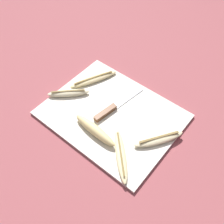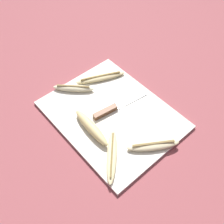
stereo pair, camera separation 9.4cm
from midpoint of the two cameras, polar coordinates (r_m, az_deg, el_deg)
name	(u,v)px [view 2 (the right image)]	position (r m, az deg, el deg)	size (l,w,h in m)	color
ground_plane	(112,116)	(0.96, 2.80, -0.99)	(4.00, 4.00, 0.00)	#93474C
cutting_board	(112,115)	(0.95, 2.82, -0.77)	(0.47, 0.37, 0.01)	silver
knife	(111,109)	(0.95, 2.62, 0.44)	(0.06, 0.23, 0.02)	brown
banana_golden_short	(91,127)	(0.89, -1.54, -3.58)	(0.18, 0.05, 0.03)	#EDD689
banana_pale_long	(73,88)	(1.02, -5.79, 5.06)	(0.14, 0.14, 0.02)	beige
banana_soft_right	(112,155)	(0.85, 3.19, -9.64)	(0.16, 0.16, 0.02)	beige
banana_cream_curved	(153,145)	(0.88, 12.02, -7.25)	(0.13, 0.17, 0.02)	beige
banana_mellow_near	(101,77)	(1.06, 0.07, 7.38)	(0.12, 0.20, 0.02)	beige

